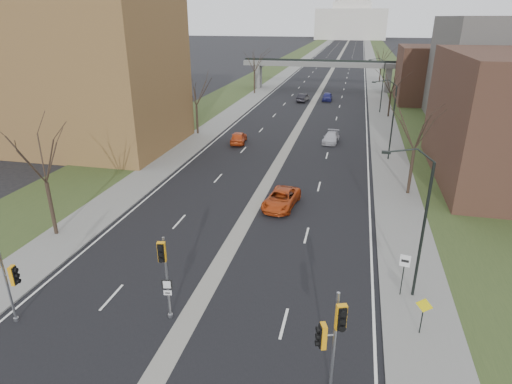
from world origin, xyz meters
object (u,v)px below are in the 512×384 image
at_px(car_left_near, 239,137).
at_px(signal_pole_right, 332,332).
at_px(speed_limit_sign, 404,268).
at_px(warning_sign, 423,311).
at_px(car_right_near, 281,199).
at_px(signal_pole_left, 4,272).
at_px(car_right_mid, 331,138).
at_px(car_right_far, 327,97).
at_px(car_left_far, 303,98).
at_px(signal_pole_median, 164,266).

bearing_deg(car_left_near, signal_pole_right, 103.51).
distance_m(signal_pole_right, speed_limit_sign, 8.81).
distance_m(warning_sign, car_right_near, 16.93).
relative_size(signal_pole_left, speed_limit_sign, 1.83).
bearing_deg(warning_sign, signal_pole_right, -113.93).
distance_m(warning_sign, car_right_mid, 35.75).
xyz_separation_m(signal_pole_left, warning_sign, (20.46, 3.81, -1.63)).
bearing_deg(car_right_far, speed_limit_sign, -82.85).
distance_m(car_left_far, car_right_mid, 28.47).
height_order(signal_pole_left, signal_pole_right, signal_pole_right).
distance_m(warning_sign, car_left_far, 64.18).
xyz_separation_m(signal_pole_right, car_left_near, (-13.90, 36.90, -2.55)).
relative_size(signal_pole_median, car_left_near, 1.09).
bearing_deg(signal_pole_median, car_right_near, 67.98).
relative_size(speed_limit_sign, car_right_mid, 0.59).
relative_size(speed_limit_sign, warning_sign, 1.24).
bearing_deg(car_right_far, car_right_mid, -85.77).
distance_m(signal_pole_right, car_right_near, 19.67).
xyz_separation_m(signal_pole_right, car_right_far, (-5.15, 69.47, -2.55)).
xyz_separation_m(car_left_far, car_right_far, (4.39, 2.01, 0.02)).
bearing_deg(car_right_mid, signal_pole_right, -81.83).
height_order(signal_pole_median, speed_limit_sign, signal_pole_median).
height_order(car_right_near, car_right_mid, car_right_near).
bearing_deg(signal_pole_left, car_right_mid, 62.92).
height_order(car_left_near, car_left_far, car_left_near).
bearing_deg(speed_limit_sign, signal_pole_left, -151.41).
height_order(signal_pole_right, car_left_near, signal_pole_right).
xyz_separation_m(signal_pole_median, car_right_far, (3.36, 66.49, -2.61)).
relative_size(signal_pole_median, signal_pole_right, 0.96).
relative_size(signal_pole_left, signal_pole_right, 0.94).
distance_m(signal_pole_left, speed_limit_sign, 20.98).
height_order(speed_limit_sign, car_right_mid, speed_limit_sign).
distance_m(signal_pole_right, car_left_near, 39.52).
relative_size(car_right_near, car_right_mid, 1.16).
bearing_deg(car_right_near, signal_pole_right, -67.57).
xyz_separation_m(warning_sign, car_right_near, (-9.51, 13.98, -0.78)).
bearing_deg(warning_sign, car_right_mid, 118.59).
relative_size(signal_pole_median, car_right_near, 0.95).
relative_size(speed_limit_sign, car_right_near, 0.51).
height_order(speed_limit_sign, car_left_far, speed_limit_sign).
bearing_deg(signal_pole_left, speed_limit_sign, 11.70).
xyz_separation_m(signal_pole_right, car_right_near, (-5.25, 18.78, -2.60)).
bearing_deg(car_right_near, car_right_far, 96.69).
height_order(signal_pole_left, speed_limit_sign, signal_pole_left).
height_order(signal_pole_left, car_right_far, signal_pole_left).
bearing_deg(signal_pole_right, car_left_far, 77.49).
distance_m(signal_pole_right, car_right_far, 69.71).
bearing_deg(car_right_near, car_right_mid, 89.36).
xyz_separation_m(signal_pole_left, signal_pole_median, (7.69, 2.00, 0.25)).
bearing_deg(signal_pole_right, warning_sign, 27.82).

